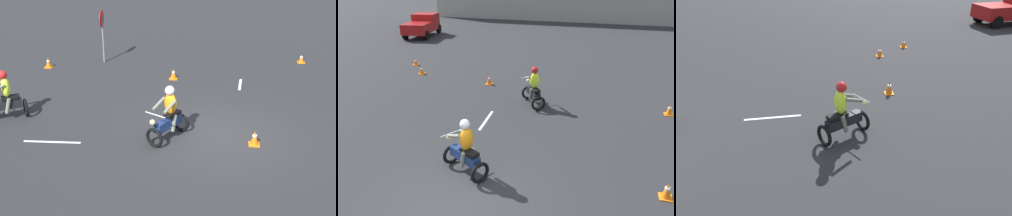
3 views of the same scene
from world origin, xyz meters
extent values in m
torus|color=black|center=(0.10, 7.37, 0.30)|extent=(0.57, 0.39, 0.60)
torus|color=black|center=(0.77, 6.26, 0.30)|extent=(0.57, 0.39, 0.60)
cube|color=black|center=(0.44, 6.82, 0.52)|extent=(0.77, 1.07, 0.28)
cube|color=black|center=(0.55, 6.63, 0.74)|extent=(0.51, 0.61, 0.10)
cylinder|color=silver|center=(0.13, 7.33, 1.00)|extent=(0.62, 0.39, 0.04)
sphere|color=#F2E08C|center=(0.06, 7.44, 0.82)|extent=(0.22, 0.22, 0.16)
ellipsoid|color=#D8F233|center=(0.50, 6.71, 1.10)|extent=(0.49, 0.45, 0.64)
cylinder|color=slate|center=(0.52, 7.07, 1.15)|extent=(0.36, 0.52, 0.27)
cylinder|color=slate|center=(0.17, 6.87, 1.15)|extent=(0.36, 0.52, 0.27)
cylinder|color=slate|center=(0.61, 6.80, 0.52)|extent=(0.23, 0.27, 0.51)
cylinder|color=slate|center=(0.37, 6.66, 0.52)|extent=(0.23, 0.27, 0.51)
sphere|color=red|center=(0.48, 6.75, 1.52)|extent=(0.38, 0.38, 0.28)
cylinder|color=black|center=(-10.48, 17.45, 0.38)|extent=(0.36, 0.79, 0.76)
cylinder|color=black|center=(-12.16, 17.20, 0.38)|extent=(0.36, 0.79, 0.76)
cube|color=maroon|center=(-11.40, 17.87, 0.83)|extent=(2.23, 2.65, 0.80)
cube|color=orange|center=(-7.47, 10.81, 0.01)|extent=(0.32, 0.32, 0.03)
cone|color=orange|center=(-7.47, 10.81, 0.21)|extent=(0.24, 0.24, 0.35)
cylinder|color=white|center=(-7.47, 10.81, 0.26)|extent=(0.13, 0.13, 0.05)
cube|color=orange|center=(-2.17, 8.74, 0.01)|extent=(0.32, 0.32, 0.03)
cone|color=orange|center=(-2.17, 8.74, 0.24)|extent=(0.24, 0.24, 0.42)
cylinder|color=white|center=(-2.17, 8.74, 0.30)|extent=(0.13, 0.13, 0.05)
cube|color=orange|center=(-6.22, 9.32, 0.01)|extent=(0.32, 0.32, 0.03)
cone|color=orange|center=(-6.22, 9.32, 0.22)|extent=(0.24, 0.24, 0.37)
cylinder|color=white|center=(-6.22, 9.32, 0.27)|extent=(0.13, 0.13, 0.05)
cube|color=silver|center=(-0.93, 4.80, 0.00)|extent=(0.18, 1.70, 0.01)
camera|label=1|loc=(-12.67, 0.04, 6.39)|focal=50.00mm
camera|label=2|loc=(2.94, -5.66, 5.28)|focal=35.00mm
camera|label=3|loc=(7.97, 5.86, 4.84)|focal=35.00mm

